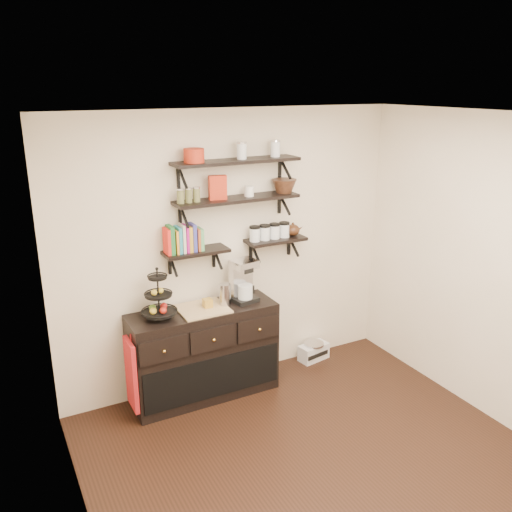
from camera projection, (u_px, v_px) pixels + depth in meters
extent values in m
plane|color=black|center=(330.00, 475.00, 4.21)|extent=(3.50, 3.50, 0.00)
cube|color=white|center=(348.00, 118.00, 3.39)|extent=(3.50, 3.50, 0.02)
cube|color=white|center=(232.00, 251.00, 5.28)|extent=(3.50, 0.02, 2.70)
cube|color=white|center=(82.00, 376.00, 3.03)|extent=(0.02, 3.50, 2.70)
cube|color=white|center=(507.00, 276.00, 4.57)|extent=(0.02, 3.50, 2.70)
cube|color=black|center=(237.00, 161.00, 4.89)|extent=(1.20, 0.27, 0.03)
cube|color=black|center=(178.00, 176.00, 4.80)|extent=(0.02, 0.03, 0.20)
cube|color=black|center=(280.00, 168.00, 5.26)|extent=(0.02, 0.03, 0.20)
cube|color=black|center=(237.00, 199.00, 5.00)|extent=(1.20, 0.27, 0.03)
cube|color=black|center=(180.00, 215.00, 4.91)|extent=(0.02, 0.03, 0.20)
cube|color=black|center=(279.00, 203.00, 5.37)|extent=(0.02, 0.03, 0.20)
cube|color=black|center=(196.00, 252.00, 4.96)|extent=(0.60, 0.25, 0.03)
cube|color=black|center=(170.00, 264.00, 4.99)|extent=(0.02, 0.03, 0.20)
cube|color=black|center=(214.00, 257.00, 5.19)|extent=(0.03, 0.03, 0.20)
cube|color=black|center=(276.00, 240.00, 5.33)|extent=(0.60, 0.25, 0.03)
cube|color=black|center=(251.00, 251.00, 5.36)|extent=(0.03, 0.03, 0.20)
cube|color=black|center=(289.00, 245.00, 5.56)|extent=(0.02, 0.03, 0.20)
cube|color=red|center=(168.00, 243.00, 4.82)|extent=(0.02, 0.15, 0.20)
cube|color=#22652E|center=(172.00, 240.00, 4.82)|extent=(0.03, 0.15, 0.24)
cube|color=orange|center=(176.00, 242.00, 4.85)|extent=(0.04, 0.15, 0.21)
cube|color=teal|center=(180.00, 239.00, 4.86)|extent=(0.03, 0.15, 0.25)
cube|color=beige|center=(183.00, 240.00, 4.87)|extent=(0.03, 0.15, 0.22)
cube|color=#AD107D|center=(187.00, 237.00, 4.89)|extent=(0.04, 0.15, 0.26)
cube|color=#B98E24|center=(191.00, 238.00, 4.91)|extent=(0.03, 0.15, 0.23)
cube|color=#363898|center=(195.00, 239.00, 4.93)|extent=(0.03, 0.15, 0.20)
cube|color=#A54823|center=(199.00, 237.00, 4.94)|extent=(0.04, 0.15, 0.24)
cube|color=#50995E|center=(203.00, 238.00, 4.96)|extent=(0.03, 0.15, 0.21)
cylinder|color=silver|center=(255.00, 235.00, 5.21)|extent=(0.10, 0.10, 0.13)
cylinder|color=silver|center=(265.00, 233.00, 5.26)|extent=(0.10, 0.10, 0.13)
cylinder|color=silver|center=(275.00, 232.00, 5.31)|extent=(0.10, 0.10, 0.13)
cylinder|color=silver|center=(284.00, 231.00, 5.35)|extent=(0.10, 0.10, 0.13)
cube|color=black|center=(204.00, 353.00, 5.17)|extent=(1.40, 0.45, 0.90)
cube|color=tan|center=(202.00, 309.00, 5.03)|extent=(0.45, 0.41, 0.02)
sphere|color=gold|center=(164.00, 351.00, 4.67)|extent=(0.04, 0.04, 0.04)
sphere|color=gold|center=(214.00, 340.00, 4.88)|extent=(0.04, 0.04, 0.04)
sphere|color=gold|center=(260.00, 330.00, 5.08)|extent=(0.04, 0.04, 0.04)
cylinder|color=black|center=(158.00, 294.00, 4.78)|extent=(0.01, 0.01, 0.46)
cylinder|color=black|center=(159.00, 312.00, 4.83)|extent=(0.31, 0.31, 0.01)
cylinder|color=black|center=(158.00, 295.00, 4.78)|extent=(0.24, 0.24, 0.02)
cylinder|color=black|center=(157.00, 278.00, 4.73)|extent=(0.17, 0.17, 0.02)
sphere|color=#B21914|center=(164.00, 306.00, 4.88)|extent=(0.06, 0.06, 0.06)
sphere|color=gold|center=(154.00, 293.00, 4.76)|extent=(0.06, 0.06, 0.06)
cube|color=#A27A25|center=(208.00, 303.00, 5.04)|extent=(0.08, 0.08, 0.08)
cube|color=black|center=(244.00, 299.00, 5.22)|extent=(0.26, 0.24, 0.04)
cube|color=silver|center=(241.00, 280.00, 5.22)|extent=(0.24, 0.12, 0.35)
cube|color=silver|center=(244.00, 264.00, 5.11)|extent=(0.26, 0.24, 0.07)
cylinder|color=silver|center=(245.00, 291.00, 5.17)|extent=(0.17, 0.17, 0.13)
cylinder|color=silver|center=(225.00, 295.00, 5.08)|extent=(0.11, 0.11, 0.22)
cube|color=#A91221|center=(131.00, 375.00, 4.76)|extent=(0.04, 0.28, 0.65)
cube|color=silver|center=(314.00, 352.00, 5.95)|extent=(0.36, 0.22, 0.18)
cylinder|color=silver|center=(314.00, 344.00, 5.92)|extent=(0.26, 0.26, 0.02)
cube|color=black|center=(318.00, 355.00, 5.88)|extent=(0.29, 0.06, 0.04)
cube|color=#AE2913|center=(218.00, 188.00, 4.88)|extent=(0.17, 0.09, 0.22)
cylinder|color=white|center=(249.00, 191.00, 5.03)|extent=(0.09, 0.09, 0.10)
cylinder|color=#AE2913|center=(194.00, 155.00, 4.69)|extent=(0.18, 0.18, 0.12)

